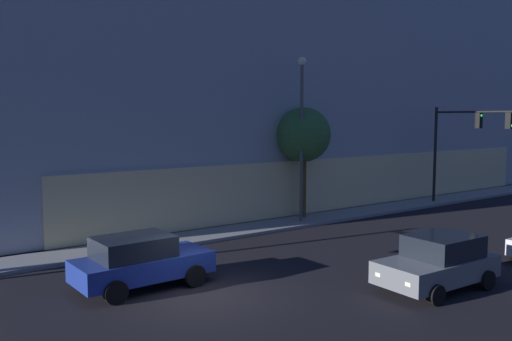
{
  "coord_description": "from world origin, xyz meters",
  "views": [
    {
      "loc": [
        -8.11,
        -13.9,
        5.48
      ],
      "look_at": [
        5.42,
        4.74,
        3.16
      ],
      "focal_mm": 37.46,
      "sensor_mm": 36.0,
      "label": 1
    }
  ],
  "objects_px": {
    "modern_building": "(211,73)",
    "car_grey": "(438,262)",
    "traffic_light_far_corner": "(465,134)",
    "car_blue": "(140,261)",
    "street_lamp_sidewalk": "(302,120)",
    "sidewalk_tree": "(304,135)"
  },
  "relations": [
    {
      "from": "modern_building",
      "to": "sidewalk_tree",
      "type": "relative_size",
      "value": 6.63
    },
    {
      "from": "traffic_light_far_corner",
      "to": "sidewalk_tree",
      "type": "bearing_deg",
      "value": 164.6
    },
    {
      "from": "modern_building",
      "to": "car_grey",
      "type": "distance_m",
      "value": 29.66
    },
    {
      "from": "traffic_light_far_corner",
      "to": "sidewalk_tree",
      "type": "xyz_separation_m",
      "value": [
        -10.28,
        2.83,
        0.05
      ]
    },
    {
      "from": "traffic_light_far_corner",
      "to": "street_lamp_sidewalk",
      "type": "distance_m",
      "value": 11.31
    },
    {
      "from": "street_lamp_sidewalk",
      "to": "sidewalk_tree",
      "type": "distance_m",
      "value": 1.39
    },
    {
      "from": "modern_building",
      "to": "traffic_light_far_corner",
      "type": "distance_m",
      "value": 20.39
    },
    {
      "from": "sidewalk_tree",
      "to": "car_blue",
      "type": "distance_m",
      "value": 13.52
    },
    {
      "from": "traffic_light_far_corner",
      "to": "car_blue",
      "type": "height_order",
      "value": "traffic_light_far_corner"
    },
    {
      "from": "modern_building",
      "to": "sidewalk_tree",
      "type": "height_order",
      "value": "modern_building"
    },
    {
      "from": "sidewalk_tree",
      "to": "car_grey",
      "type": "bearing_deg",
      "value": -109.86
    },
    {
      "from": "sidewalk_tree",
      "to": "car_blue",
      "type": "bearing_deg",
      "value": -154.47
    },
    {
      "from": "sidewalk_tree",
      "to": "traffic_light_far_corner",
      "type": "bearing_deg",
      "value": -15.4
    },
    {
      "from": "traffic_light_far_corner",
      "to": "car_blue",
      "type": "relative_size",
      "value": 1.35
    },
    {
      "from": "car_grey",
      "to": "traffic_light_far_corner",
      "type": "bearing_deg",
      "value": 30.42
    },
    {
      "from": "street_lamp_sidewalk",
      "to": "car_grey",
      "type": "bearing_deg",
      "value": -107.25
    },
    {
      "from": "street_lamp_sidewalk",
      "to": "car_grey",
      "type": "distance_m",
      "value": 11.86
    },
    {
      "from": "traffic_light_far_corner",
      "to": "car_grey",
      "type": "relative_size",
      "value": 1.43
    },
    {
      "from": "street_lamp_sidewalk",
      "to": "sidewalk_tree",
      "type": "relative_size",
      "value": 1.43
    },
    {
      "from": "modern_building",
      "to": "car_grey",
      "type": "xyz_separation_m",
      "value": [
        -8.17,
        -27.32,
        -8.16
      ]
    },
    {
      "from": "traffic_light_far_corner",
      "to": "sidewalk_tree",
      "type": "height_order",
      "value": "traffic_light_far_corner"
    },
    {
      "from": "modern_building",
      "to": "traffic_light_far_corner",
      "type": "height_order",
      "value": "modern_building"
    }
  ]
}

